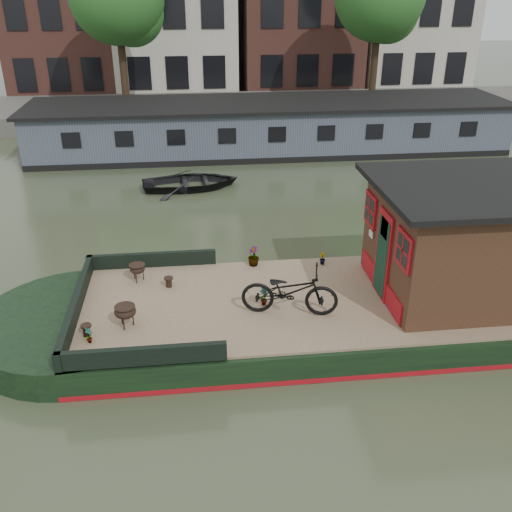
{
  "coord_description": "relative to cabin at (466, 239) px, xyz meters",
  "views": [
    {
      "loc": [
        -3.46,
        -10.31,
        6.77
      ],
      "look_at": [
        -2.19,
        0.5,
        1.48
      ],
      "focal_mm": 40.0,
      "sensor_mm": 36.0,
      "label": 1
    }
  ],
  "objects": [
    {
      "name": "potted_plant_e",
      "position": [
        -7.7,
        -1.13,
        -1.07
      ],
      "size": [
        0.15,
        0.19,
        0.32
      ],
      "primitive_type": "imported",
      "rotation": [
        0.0,
        0.0,
        1.37
      ],
      "color": "#9D5B2E",
      "rests_on": "houseboat_deck"
    },
    {
      "name": "tree_left",
      "position": [
        -8.54,
        19.07,
        4.02
      ],
      "size": [
        4.4,
        4.4,
        7.4
      ],
      "color": "#332316",
      "rests_on": "quay"
    },
    {
      "name": "houseboat_deck",
      "position": [
        -2.19,
        0.0,
        -1.25
      ],
      "size": [
        11.8,
        3.8,
        0.05
      ],
      "primitive_type": "cube",
      "color": "#93765B",
      "rests_on": "houseboat_hull"
    },
    {
      "name": "bollard_stbd",
      "position": [
        -7.79,
        -0.88,
        -1.11
      ],
      "size": [
        0.21,
        0.21,
        0.24
      ],
      "primitive_type": "cylinder",
      "color": "black",
      "rests_on": "houseboat_deck"
    },
    {
      "name": "brazier_rear",
      "position": [
        -6.97,
        1.23,
        -1.02
      ],
      "size": [
        0.49,
        0.49,
        0.41
      ],
      "primitive_type": null,
      "rotation": [
        0.0,
        0.0,
        0.35
      ],
      "color": "black",
      "rests_on": "houseboat_deck"
    },
    {
      "name": "cabin",
      "position": [
        0.0,
        0.0,
        0.0
      ],
      "size": [
        4.0,
        3.5,
        2.42
      ],
      "color": "black",
      "rests_on": "houseboat_deck"
    },
    {
      "name": "potted_plant_b",
      "position": [
        -2.67,
        1.58,
        -1.08
      ],
      "size": [
        0.19,
        0.2,
        0.29
      ],
      "primitive_type": "imported",
      "rotation": [
        0.0,
        0.0,
        2.03
      ],
      "color": "brown",
      "rests_on": "houseboat_deck"
    },
    {
      "name": "bicycle",
      "position": [
        -3.82,
        -0.52,
        -0.72
      ],
      "size": [
        2.04,
        1.07,
        1.02
      ],
      "primitive_type": "imported",
      "rotation": [
        0.0,
        0.0,
        1.36
      ],
      "color": "black",
      "rests_on": "houseboat_deck"
    },
    {
      "name": "houseboat_hull",
      "position": [
        -3.52,
        0.0,
        -1.6
      ],
      "size": [
        14.01,
        4.02,
        0.6
      ],
      "color": "black",
      "rests_on": "ground"
    },
    {
      "name": "quay",
      "position": [
        -2.19,
        20.5,
        -1.43
      ],
      "size": [
        60.0,
        6.0,
        0.9
      ],
      "primitive_type": "cube",
      "color": "#47443F",
      "rests_on": "ground"
    },
    {
      "name": "ground",
      "position": [
        -2.19,
        0.0,
        -1.88
      ],
      "size": [
        120.0,
        120.0,
        0.0
      ],
      "primitive_type": "plane",
      "color": "#2D3924",
      "rests_on": "ground"
    },
    {
      "name": "brazier_front",
      "position": [
        -7.06,
        -0.64,
        -1.0
      ],
      "size": [
        0.53,
        0.53,
        0.46
      ],
      "primitive_type": null,
      "rotation": [
        0.0,
        0.0,
        0.31
      ],
      "color": "black",
      "rests_on": "houseboat_deck"
    },
    {
      "name": "bollard_port",
      "position": [
        -6.27,
        0.87,
        -1.11
      ],
      "size": [
        0.2,
        0.2,
        0.23
      ],
      "primitive_type": "cylinder",
      "color": "black",
      "rests_on": "houseboat_deck"
    },
    {
      "name": "potted_plant_d",
      "position": [
        -4.3,
        1.7,
        -0.99
      ],
      "size": [
        0.37,
        0.37,
        0.48
      ],
      "primitive_type": "imported",
      "rotation": [
        0.0,
        0.0,
        5.22
      ],
      "color": "brown",
      "rests_on": "houseboat_deck"
    },
    {
      "name": "far_houseboat",
      "position": [
        -2.19,
        14.0,
        -0.91
      ],
      "size": [
        20.4,
        4.4,
        2.11
      ],
      "color": "#485260",
      "rests_on": "ground"
    },
    {
      "name": "dinghy",
      "position": [
        -5.7,
        9.36,
        -1.52
      ],
      "size": [
        3.63,
        2.75,
        0.71
      ],
      "primitive_type": "imported",
      "rotation": [
        0.0,
        0.0,
        1.67
      ],
      "color": "black",
      "rests_on": "ground"
    },
    {
      "name": "potted_plant_a",
      "position": [
        -4.29,
        -0.14,
        -1.02
      ],
      "size": [
        0.26,
        0.26,
        0.41
      ],
      "primitive_type": "imported",
      "rotation": [
        0.0,
        0.0,
        0.83
      ],
      "color": "brown",
      "rests_on": "houseboat_deck"
    },
    {
      "name": "bow_bulwark",
      "position": [
        -7.25,
        0.0,
        -1.05
      ],
      "size": [
        3.0,
        4.0,
        0.35
      ],
      "color": "black",
      "rests_on": "houseboat_deck"
    }
  ]
}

